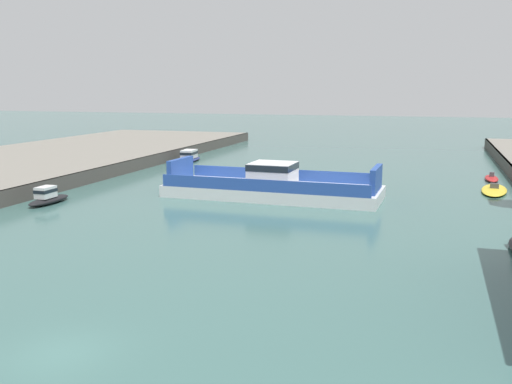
% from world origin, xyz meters
% --- Properties ---
extents(ground_plane, '(400.00, 400.00, 0.00)m').
position_xyz_m(ground_plane, '(0.00, 0.00, 0.00)').
color(ground_plane, '#3D6660').
extents(chain_ferry, '(20.41, 7.62, 3.30)m').
position_xyz_m(chain_ferry, '(-0.99, 33.88, 1.02)').
color(chain_ferry, silver).
rests_on(chain_ferry, ground).
extents(moored_boat_near_left, '(1.41, 4.93, 0.94)m').
position_xyz_m(moored_boat_near_left, '(19.71, 50.70, 0.24)').
color(moored_boat_near_left, red).
rests_on(moored_boat_near_left, ground).
extents(moored_boat_near_right, '(3.16, 7.92, 0.86)m').
position_xyz_m(moored_boat_near_right, '(19.33, 43.12, 0.19)').
color(moored_boat_near_right, yellow).
rests_on(moored_boat_near_right, ground).
extents(moored_boat_mid_left, '(1.66, 5.14, 1.60)m').
position_xyz_m(moored_boat_mid_left, '(-19.26, 24.78, 0.59)').
color(moored_boat_mid_left, black).
rests_on(moored_boat_mid_left, ground).
extents(moored_boat_far_left, '(2.96, 8.13, 1.62)m').
position_xyz_m(moored_boat_far_left, '(-19.53, 56.02, 0.61)').
color(moored_boat_far_left, navy).
rests_on(moored_boat_far_left, ground).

